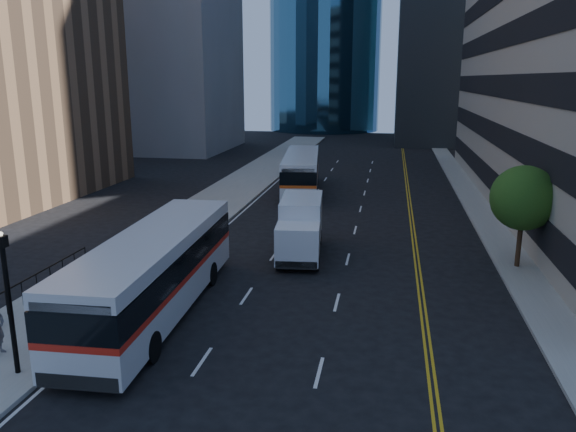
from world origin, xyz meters
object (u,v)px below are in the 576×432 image
(lamp_post, at_px, (9,297))
(bus_front, at_px, (155,271))
(street_tree, at_px, (524,198))
(box_truck, at_px, (301,227))
(bus_rear, at_px, (301,171))

(lamp_post, relative_size, bus_front, 0.35)
(street_tree, xyz_separation_m, lamp_post, (-18.00, -14.00, -0.92))
(lamp_post, bearing_deg, box_truck, 64.23)
(bus_front, xyz_separation_m, box_truck, (4.50, 8.77, -0.24))
(box_truck, bearing_deg, street_tree, -7.07)
(bus_front, bearing_deg, box_truck, 60.47)
(lamp_post, distance_m, bus_rear, 31.81)
(bus_front, relative_size, bus_rear, 1.03)
(street_tree, height_order, bus_rear, street_tree)
(bus_front, relative_size, box_truck, 2.03)
(lamp_post, bearing_deg, bus_rear, 82.41)
(bus_front, bearing_deg, bus_rear, 83.68)
(bus_front, distance_m, box_truck, 9.86)
(bus_rear, bearing_deg, bus_front, -100.78)
(street_tree, height_order, bus_front, street_tree)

